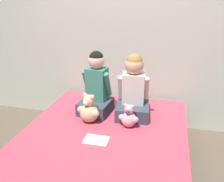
{
  "coord_description": "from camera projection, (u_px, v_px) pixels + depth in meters",
  "views": [
    {
      "loc": [
        0.52,
        -1.69,
        1.53
      ],
      "look_at": [
        0.0,
        0.4,
        0.66
      ],
      "focal_mm": 38.0,
      "sensor_mm": 36.0,
      "label": 1
    }
  ],
  "objects": [
    {
      "name": "ground_plane",
      "position": [
        102.0,
        172.0,
        2.21
      ],
      "size": [
        14.0,
        14.0,
        0.0
      ],
      "primitive_type": "plane",
      "color": "brown"
    },
    {
      "name": "wall_behind_bed",
      "position": [
        126.0,
        22.0,
        2.69
      ],
      "size": [
        8.0,
        0.06,
        2.5
      ],
      "color": "beige",
      "rests_on": "ground_plane"
    },
    {
      "name": "bed",
      "position": [
        101.0,
        156.0,
        2.14
      ],
      "size": [
        1.49,
        1.92,
        0.38
      ],
      "color": "#473828",
      "rests_on": "ground_plane"
    },
    {
      "name": "child_on_left",
      "position": [
        96.0,
        88.0,
        2.44
      ],
      "size": [
        0.34,
        0.36,
        0.65
      ],
      "rotation": [
        0.0,
        0.0,
        -0.12
      ],
      "color": "#384251",
      "rests_on": "bed"
    },
    {
      "name": "child_on_right",
      "position": [
        133.0,
        90.0,
        2.35
      ],
      "size": [
        0.36,
        0.36,
        0.64
      ],
      "rotation": [
        0.0,
        0.0,
        0.11
      ],
      "color": "#384251",
      "rests_on": "bed"
    },
    {
      "name": "teddy_bear_held_by_left_child",
      "position": [
        89.0,
        110.0,
        2.28
      ],
      "size": [
        0.24,
        0.18,
        0.29
      ],
      "rotation": [
        0.0,
        0.0,
        -0.29
      ],
      "color": "#D1B78E",
      "rests_on": "bed"
    },
    {
      "name": "teddy_bear_held_by_right_child",
      "position": [
        129.0,
        117.0,
        2.21
      ],
      "size": [
        0.19,
        0.14,
        0.23
      ],
      "rotation": [
        0.0,
        0.0,
        -0.12
      ],
      "color": "#DBA3B2",
      "rests_on": "bed"
    },
    {
      "name": "sign_card",
      "position": [
        96.0,
        140.0,
        2.03
      ],
      "size": [
        0.21,
        0.15,
        0.0
      ],
      "color": "white",
      "rests_on": "bed"
    }
  ]
}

